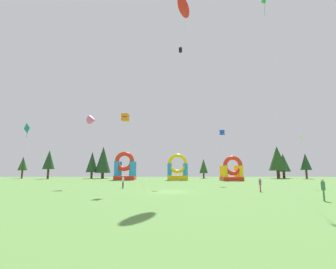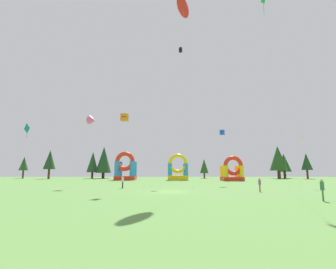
# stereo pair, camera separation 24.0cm
# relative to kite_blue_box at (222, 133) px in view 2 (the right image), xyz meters

# --- Properties ---
(ground_plane) EXTENTS (120.00, 120.00, 0.00)m
(ground_plane) POSITION_rel_kite_blue_box_xyz_m (-9.68, -12.68, -9.20)
(ground_plane) COLOR #5B8C42
(kite_blue_box) EXTENTS (2.48, 1.69, 9.65)m
(kite_blue_box) POSITION_rel_kite_blue_box_xyz_m (0.00, 0.00, 0.00)
(kite_blue_box) COLOR blue
(kite_blue_box) RESTS_ON ground_plane
(kite_black_box) EXTENTS (6.21, 6.82, 28.19)m
(kite_black_box) POSITION_rel_kite_blue_box_xyz_m (-7.05, 5.12, 18.24)
(kite_black_box) COLOR black
(kite_black_box) RESTS_ON ground_plane
(kite_orange_box) EXTENTS (2.97, 1.04, 9.03)m
(kite_orange_box) POSITION_rel_kite_blue_box_xyz_m (-14.88, -15.06, -0.59)
(kite_orange_box) COLOR orange
(kite_orange_box) RESTS_ON ground_plane
(kite_green_diamond) EXTENTS (3.94, 4.95, 23.23)m
(kite_green_diamond) POSITION_rel_kite_blue_box_xyz_m (1.34, -16.77, 13.27)
(kite_green_diamond) COLOR green
(kite_green_diamond) RESTS_ON ground_plane
(kite_red_parafoil) EXTENTS (2.76, 5.82, 24.28)m
(kite_red_parafoil) POSITION_rel_kite_blue_box_xyz_m (-7.88, -14.05, 14.20)
(kite_red_parafoil) COLOR red
(kite_red_parafoil) RESTS_ON ground_plane
(kite_pink_delta) EXTENTS (2.76, 4.30, 11.13)m
(kite_pink_delta) POSITION_rel_kite_blue_box_xyz_m (-21.63, -5.26, 1.13)
(kite_pink_delta) COLOR #EA599E
(kite_pink_delta) RESTS_ON ground_plane
(kite_white_diamond) EXTENTS (1.57, 1.50, 7.81)m
(kite_white_diamond) POSITION_rel_kite_blue_box_xyz_m (10.39, -6.95, -1.94)
(kite_white_diamond) COLOR white
(kite_white_diamond) RESTS_ON ground_plane
(kite_teal_diamond) EXTENTS (1.07, 2.48, 8.92)m
(kite_teal_diamond) POSITION_rel_kite_blue_box_xyz_m (-29.78, -8.43, -0.86)
(kite_teal_diamond) COLOR #0C7F7A
(kite_teal_diamond) RESTS_ON ground_plane
(person_left_edge) EXTENTS (0.42, 0.42, 1.82)m
(person_left_edge) POSITION_rel_kite_blue_box_xyz_m (-16.19, -7.70, -8.12)
(person_left_edge) COLOR black
(person_left_edge) RESTS_ON ground_plane
(person_near_camera) EXTENTS (0.44, 0.44, 1.86)m
(person_near_camera) POSITION_rel_kite_blue_box_xyz_m (3.16, -21.79, -8.10)
(person_near_camera) COLOR #33723F
(person_near_camera) RESTS_ON ground_plane
(person_far_side) EXTENTS (0.39, 0.39, 1.64)m
(person_far_side) POSITION_rel_kite_blue_box_xyz_m (1.24, -13.02, -8.23)
(person_far_side) COLOR #B21E26
(person_far_side) RESTS_ON ground_plane
(inflatable_orange_dome) EXTENTS (4.90, 4.37, 5.92)m
(inflatable_orange_dome) POSITION_rel_kite_blue_box_xyz_m (5.95, 16.02, -7.05)
(inflatable_orange_dome) COLOR red
(inflatable_orange_dome) RESTS_ON ground_plane
(inflatable_yellow_castle) EXTENTS (5.07, 3.80, 6.58)m
(inflatable_yellow_castle) POSITION_rel_kite_blue_box_xyz_m (-7.06, 18.95, -6.85)
(inflatable_yellow_castle) COLOR yellow
(inflatable_yellow_castle) RESTS_ON ground_plane
(inflatable_red_slide) EXTENTS (5.23, 4.87, 7.21)m
(inflatable_red_slide) POSITION_rel_kite_blue_box_xyz_m (-20.50, 20.20, -6.46)
(inflatable_red_slide) COLOR red
(inflatable_red_slide) RESTS_ON ground_plane
(tree_row_0) EXTENTS (2.67, 2.67, 6.52)m
(tree_row_0) POSITION_rel_kite_blue_box_xyz_m (-53.39, 31.63, -4.80)
(tree_row_0) COLOR #4C331E
(tree_row_0) RESTS_ON ground_plane
(tree_row_1) EXTENTS (3.32, 3.32, 8.27)m
(tree_row_1) POSITION_rel_kite_blue_box_xyz_m (-43.76, 27.78, -3.75)
(tree_row_1) COLOR #4C331E
(tree_row_1) RESTS_ON ground_plane
(tree_row_2) EXTENTS (3.47, 3.47, 7.97)m
(tree_row_2) POSITION_rel_kite_blue_box_xyz_m (-32.13, 30.55, -4.33)
(tree_row_2) COLOR #4C331E
(tree_row_2) RESTS_ON ground_plane
(tree_row_3) EXTENTS (4.67, 4.67, 9.60)m
(tree_row_3) POSITION_rel_kite_blue_box_xyz_m (-28.95, 30.90, -3.59)
(tree_row_3) COLOR #4C331E
(tree_row_3) RESTS_ON ground_plane
(tree_row_4) EXTENTS (2.65, 2.65, 5.92)m
(tree_row_4) POSITION_rel_kite_blue_box_xyz_m (1.77, 32.50, -5.50)
(tree_row_4) COLOR #4C331E
(tree_row_4) RESTS_ON ground_plane
(tree_row_5) EXTENTS (5.10, 5.10, 9.65)m
(tree_row_5) POSITION_rel_kite_blue_box_xyz_m (23.36, 29.11, -3.25)
(tree_row_5) COLOR #4C331E
(tree_row_5) RESTS_ON ground_plane
(tree_row_6) EXTENTS (4.10, 4.10, 7.58)m
(tree_row_6) POSITION_rel_kite_blue_box_xyz_m (26.74, 32.58, -4.45)
(tree_row_6) COLOR #4C331E
(tree_row_6) RESTS_ON ground_plane
(tree_row_7) EXTENTS (3.06, 3.06, 7.37)m
(tree_row_7) POSITION_rel_kite_blue_box_xyz_m (30.83, 27.49, -4.31)
(tree_row_7) COLOR #4C331E
(tree_row_7) RESTS_ON ground_plane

